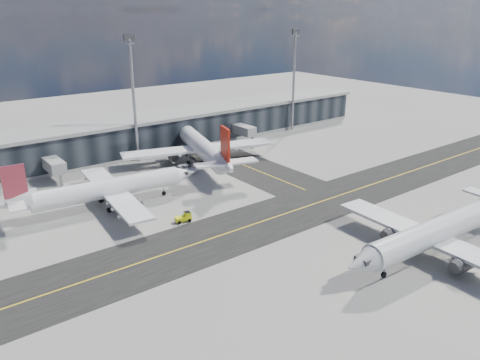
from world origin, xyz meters
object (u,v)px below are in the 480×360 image
(baggage_tug, at_px, (185,217))
(airliner_redtail, at_px, (201,146))
(service_van, at_px, (187,168))
(airliner_near, at_px, (440,230))
(airliner_af, at_px, (105,189))

(baggage_tug, bearing_deg, airliner_redtail, 153.31)
(service_van, bearing_deg, airliner_near, -85.14)
(baggage_tug, distance_m, service_van, 26.35)
(airliner_redtail, relative_size, airliner_near, 1.10)
(airliner_near, distance_m, baggage_tug, 40.15)
(airliner_redtail, relative_size, baggage_tug, 14.27)
(airliner_near, bearing_deg, airliner_redtail, 7.12)
(airliner_near, relative_size, baggage_tug, 12.97)
(airliner_af, distance_m, service_van, 23.73)
(airliner_redtail, height_order, service_van, airliner_redtail)
(airliner_redtail, relative_size, service_van, 7.55)
(airliner_redtail, bearing_deg, service_van, -134.97)
(airliner_near, bearing_deg, service_van, 13.24)
(airliner_af, height_order, airliner_near, airliner_near)
(airliner_af, xyz_separation_m, airliner_near, (32.06, -46.06, 0.23))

